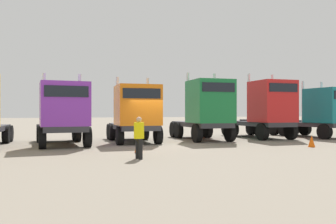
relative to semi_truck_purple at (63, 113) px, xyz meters
name	(u,v)px	position (x,y,z in m)	size (l,w,h in m)	color
ground	(152,145)	(4.62, -1.39, -1.77)	(200.00, 200.00, 0.00)	gray
semi_truck_purple	(63,113)	(0.00, 0.00, 0.00)	(2.58, 6.27, 3.98)	#333338
semi_truck_orange	(135,113)	(4.17, 0.43, 0.03)	(3.02, 5.93, 3.98)	#333338
semi_truck_green	(207,109)	(8.89, 0.35, 0.27)	(3.00, 6.04, 4.44)	#333338
semi_truck_red	(267,109)	(13.47, 0.22, 0.28)	(2.89, 6.34, 4.52)	#333338
semi_truck_teal	(322,112)	(17.70, -0.45, 0.08)	(3.01, 6.20, 4.09)	#333338
visitor_in_hivis	(139,135)	(2.31, -6.53, -0.81)	(0.46, 0.46, 1.65)	black
traffic_cone_near	(138,145)	(2.94, -4.34, -1.43)	(0.36, 0.36, 0.68)	#F2590C
traffic_cone_mid	(312,141)	(12.08, -5.35, -1.46)	(0.36, 0.36, 0.62)	#F2590C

